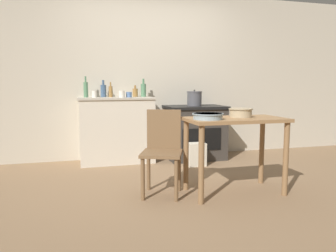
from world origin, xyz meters
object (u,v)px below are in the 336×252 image
(flour_sack, at_px, (196,154))
(cup_right, at_px, (94,94))
(chair, at_px, (162,149))
(mixing_bowl_large, at_px, (241,112))
(bottle_mid_left, at_px, (86,89))
(bottle_left, at_px, (103,91))
(bottle_center_left, at_px, (111,91))
(work_table, at_px, (235,132))
(mixing_bowl_small, at_px, (208,116))
(cup_center_right, at_px, (129,95))
(bottle_far_left, at_px, (135,92))
(stock_pot, at_px, (194,98))
(stove, at_px, (195,132))
(cup_mid_right, at_px, (122,94))
(bottle_center, at_px, (143,90))

(flour_sack, relative_size, cup_right, 3.38)
(chair, bearing_deg, mixing_bowl_large, 13.10)
(bottle_mid_left, bearing_deg, chair, -66.25)
(bottle_left, distance_m, bottle_center_left, 0.12)
(work_table, distance_m, mixing_bowl_small, 0.38)
(bottle_center_left, relative_size, cup_center_right, 2.68)
(chair, relative_size, bottle_left, 3.52)
(chair, height_order, bottle_mid_left, bottle_mid_left)
(flour_sack, xyz_separation_m, mixing_bowl_small, (-0.35, -1.26, 0.67))
(bottle_mid_left, bearing_deg, bottle_far_left, 3.00)
(stock_pot, relative_size, bottle_left, 0.99)
(work_table, bearing_deg, bottle_center_left, 121.50)
(bottle_center_left, bearing_deg, stove, -5.74)
(bottle_mid_left, bearing_deg, work_table, -51.16)
(bottle_far_left, bearing_deg, work_table, -68.35)
(bottle_far_left, bearing_deg, chair, -90.13)
(mixing_bowl_large, xyz_separation_m, bottle_center_left, (-1.18, 1.75, 0.19))
(mixing_bowl_small, height_order, bottle_center_left, bottle_center_left)
(chair, relative_size, mixing_bowl_small, 2.83)
(bottle_left, bearing_deg, chair, -74.51)
(mixing_bowl_small, relative_size, bottle_center_left, 1.41)
(flour_sack, relative_size, cup_mid_right, 3.37)
(stove, xyz_separation_m, stock_pot, (-0.01, -0.01, 0.52))
(cup_mid_right, bearing_deg, chair, -80.76)
(bottle_center_left, relative_size, cup_right, 2.29)
(mixing_bowl_large, height_order, bottle_left, bottle_left)
(bottle_mid_left, relative_size, cup_right, 3.14)
(bottle_far_left, xyz_separation_m, bottle_center_left, (-0.37, -0.05, 0.02))
(chair, relative_size, flour_sack, 2.70)
(chair, distance_m, bottle_center, 1.75)
(bottle_center_left, height_order, bottle_center, bottle_center)
(mixing_bowl_small, distance_m, bottle_mid_left, 2.19)
(bottle_center, bearing_deg, mixing_bowl_large, -68.64)
(mixing_bowl_small, bearing_deg, cup_mid_right, 110.95)
(flour_sack, xyz_separation_m, mixing_bowl_large, (0.07, -1.15, 0.68))
(bottle_center_left, relative_size, cup_mid_right, 2.28)
(mixing_bowl_small, bearing_deg, stock_pot, 74.35)
(mixing_bowl_large, distance_m, cup_mid_right, 1.87)
(mixing_bowl_small, bearing_deg, bottle_center, 98.36)
(stock_pot, height_order, mixing_bowl_large, stock_pot)
(flour_sack, xyz_separation_m, cup_center_right, (-0.87, 0.44, 0.83))
(stock_pot, bearing_deg, bottle_mid_left, 174.96)
(bottle_mid_left, height_order, cup_mid_right, bottle_mid_left)
(flour_sack, bearing_deg, cup_right, 161.73)
(mixing_bowl_small, relative_size, cup_center_right, 3.77)
(stock_pot, height_order, bottle_mid_left, bottle_mid_left)
(stove, distance_m, bottle_left, 1.52)
(bottle_far_left, bearing_deg, mixing_bowl_large, -65.58)
(bottle_left, bearing_deg, bottle_center_left, -29.59)
(mixing_bowl_small, bearing_deg, mixing_bowl_large, 14.91)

